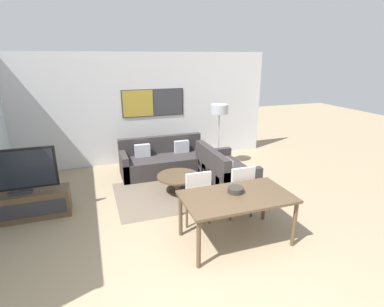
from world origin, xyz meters
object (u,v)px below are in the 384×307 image
at_px(sofa_side, 223,173).
at_px(fruit_bowl, 236,190).
at_px(coffee_table, 178,180).
at_px(dining_chair_left, 196,194).
at_px(floor_lamp, 219,113).
at_px(sofa_main, 164,161).
at_px(television, 17,171).
at_px(dining_table, 237,200).
at_px(dining_chair_centre, 239,189).
at_px(tv_console, 24,205).

distance_m(sofa_side, fruit_bowl, 2.05).
relative_size(coffee_table, dining_chair_left, 0.92).
bearing_deg(coffee_table, floor_lamp, 39.00).
bearing_deg(sofa_side, sofa_main, 41.49).
bearing_deg(television, sofa_side, 2.38).
distance_m(coffee_table, floor_lamp, 2.10).
relative_size(dining_table, fruit_bowl, 6.58).
relative_size(sofa_side, coffee_table, 1.78).
relative_size(television, dining_table, 0.76).
distance_m(sofa_main, coffee_table, 1.24).
bearing_deg(dining_chair_left, sofa_main, 88.79).
height_order(sofa_side, floor_lamp, floor_lamp).
xyz_separation_m(sofa_side, dining_chair_left, (-1.09, -1.27, 0.24)).
distance_m(coffee_table, dining_table, 1.97).
relative_size(sofa_side, dining_chair_centre, 1.63).
height_order(sofa_side, dining_chair_left, dining_chair_left).
relative_size(television, floor_lamp, 0.78).
bearing_deg(sofa_side, fruit_bowl, 160.14).
relative_size(sofa_main, fruit_bowl, 8.33).
xyz_separation_m(tv_console, coffee_table, (2.82, 0.09, 0.05)).
bearing_deg(coffee_table, sofa_main, 90.00).
height_order(sofa_side, dining_table, sofa_side).
height_order(coffee_table, dining_chair_left, dining_chair_left).
bearing_deg(coffee_table, dining_chair_left, -92.46).
distance_m(dining_table, floor_lamp, 3.28).
relative_size(dining_chair_centre, fruit_bowl, 3.86).
bearing_deg(television, dining_chair_centre, -17.94).
bearing_deg(coffee_table, dining_table, -79.90).
xyz_separation_m(television, floor_lamp, (4.21, 1.22, 0.52)).
xyz_separation_m(sofa_main, dining_table, (0.34, -3.14, 0.40)).
height_order(tv_console, dining_table, dining_table).
xyz_separation_m(sofa_side, floor_lamp, (0.36, 1.06, 1.12)).
relative_size(tv_console, fruit_bowl, 6.15).
bearing_deg(tv_console, dining_chair_centre, -17.93).
xyz_separation_m(television, dining_chair_left, (2.77, -1.11, -0.35)).
height_order(dining_table, dining_chair_centre, dining_chair_centre).
bearing_deg(television, fruit_bowl, -28.07).
height_order(tv_console, coffee_table, tv_console).
height_order(sofa_side, fruit_bowl, fruit_bowl).
distance_m(sofa_main, dining_table, 3.18).
relative_size(television, sofa_side, 0.80).
height_order(sofa_main, sofa_side, same).
xyz_separation_m(coffee_table, dining_chair_left, (-0.05, -1.20, 0.23)).
relative_size(fruit_bowl, floor_lamp, 0.15).
bearing_deg(television, dining_chair_left, -21.82).
bearing_deg(sofa_main, sofa_side, -48.51).
distance_m(sofa_side, coffee_table, 1.04).
height_order(tv_console, floor_lamp, floor_lamp).
distance_m(tv_console, television, 0.63).
height_order(coffee_table, fruit_bowl, fruit_bowl).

